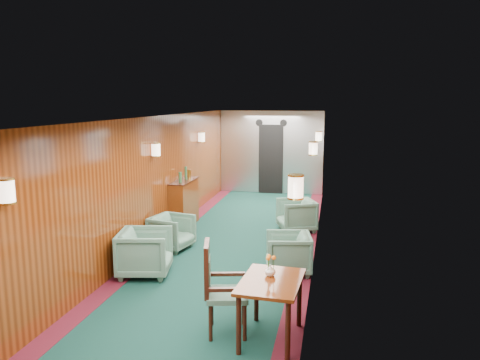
{
  "coord_description": "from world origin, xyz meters",
  "views": [
    {
      "loc": [
        1.77,
        -7.5,
        2.69
      ],
      "look_at": [
        0.0,
        1.31,
        1.15
      ],
      "focal_mm": 35.0,
      "sensor_mm": 36.0,
      "label": 1
    }
  ],
  "objects_px": {
    "side_chair": "(218,284)",
    "armchair_left_far": "(172,232)",
    "armchair_right_near": "(288,253)",
    "dining_table": "(271,290)",
    "credenza": "(184,203)",
    "armchair_left_near": "(145,252)",
    "armchair_right_far": "(296,215)"
  },
  "relations": [
    {
      "from": "armchair_left_far",
      "to": "side_chair",
      "type": "bearing_deg",
      "value": -137.73
    },
    {
      "from": "armchair_right_near",
      "to": "armchair_right_far",
      "type": "distance_m",
      "value": 2.44
    },
    {
      "from": "side_chair",
      "to": "dining_table",
      "type": "bearing_deg",
      "value": -16.14
    },
    {
      "from": "dining_table",
      "to": "credenza",
      "type": "bearing_deg",
      "value": 123.22
    },
    {
      "from": "armchair_left_near",
      "to": "armchair_left_far",
      "type": "xyz_separation_m",
      "value": [
        -0.03,
        1.31,
        -0.05
      ]
    },
    {
      "from": "dining_table",
      "to": "armchair_right_far",
      "type": "xyz_separation_m",
      "value": [
        -0.08,
        4.57,
        -0.26
      ]
    },
    {
      "from": "side_chair",
      "to": "armchair_right_far",
      "type": "bearing_deg",
      "value": 70.21
    },
    {
      "from": "dining_table",
      "to": "armchair_right_near",
      "type": "xyz_separation_m",
      "value": [
        -0.01,
        2.13,
        -0.28
      ]
    },
    {
      "from": "armchair_left_far",
      "to": "armchair_right_near",
      "type": "bearing_deg",
      "value": -96.25
    },
    {
      "from": "armchair_right_far",
      "to": "armchair_right_near",
      "type": "bearing_deg",
      "value": -19.76
    },
    {
      "from": "credenza",
      "to": "armchair_left_far",
      "type": "relative_size",
      "value": 1.88
    },
    {
      "from": "credenza",
      "to": "armchair_right_far",
      "type": "height_order",
      "value": "credenza"
    },
    {
      "from": "side_chair",
      "to": "armchair_left_far",
      "type": "xyz_separation_m",
      "value": [
        -1.6,
        2.88,
        -0.28
      ]
    },
    {
      "from": "side_chair",
      "to": "armchair_right_near",
      "type": "relative_size",
      "value": 1.57
    },
    {
      "from": "side_chair",
      "to": "armchair_left_near",
      "type": "relative_size",
      "value": 1.39
    },
    {
      "from": "credenza",
      "to": "armchair_left_near",
      "type": "bearing_deg",
      "value": -84.04
    },
    {
      "from": "armchair_left_far",
      "to": "armchair_right_far",
      "type": "distance_m",
      "value": 2.7
    },
    {
      "from": "side_chair",
      "to": "armchair_right_near",
      "type": "bearing_deg",
      "value": 60.86
    },
    {
      "from": "armchair_left_far",
      "to": "armchair_right_near",
      "type": "relative_size",
      "value": 0.98
    },
    {
      "from": "armchair_right_far",
      "to": "dining_table",
      "type": "bearing_deg",
      "value": -20.39
    },
    {
      "from": "armchair_left_near",
      "to": "side_chair",
      "type": "bearing_deg",
      "value": -146.32
    },
    {
      "from": "credenza",
      "to": "armchair_right_near",
      "type": "xyz_separation_m",
      "value": [
        2.47,
        -2.32,
        -0.2
      ]
    },
    {
      "from": "armchair_left_near",
      "to": "armchair_right_near",
      "type": "xyz_separation_m",
      "value": [
        2.17,
        0.53,
        -0.04
      ]
    },
    {
      "from": "armchair_left_far",
      "to": "dining_table",
      "type": "bearing_deg",
      "value": -129.51
    },
    {
      "from": "dining_table",
      "to": "armchair_right_far",
      "type": "height_order",
      "value": "dining_table"
    },
    {
      "from": "side_chair",
      "to": "armchair_left_near",
      "type": "xyz_separation_m",
      "value": [
        -1.57,
        1.57,
        -0.23
      ]
    },
    {
      "from": "armchair_left_near",
      "to": "armchair_right_near",
      "type": "relative_size",
      "value": 1.13
    },
    {
      "from": "dining_table",
      "to": "armchair_left_far",
      "type": "height_order",
      "value": "dining_table"
    },
    {
      "from": "armchair_left_near",
      "to": "armchair_right_near",
      "type": "distance_m",
      "value": 2.23
    },
    {
      "from": "dining_table",
      "to": "side_chair",
      "type": "distance_m",
      "value": 0.62
    },
    {
      "from": "armchair_right_near",
      "to": "side_chair",
      "type": "bearing_deg",
      "value": -26.12
    },
    {
      "from": "armchair_left_far",
      "to": "armchair_right_far",
      "type": "xyz_separation_m",
      "value": [
        2.13,
        1.66,
        0.02
      ]
    }
  ]
}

